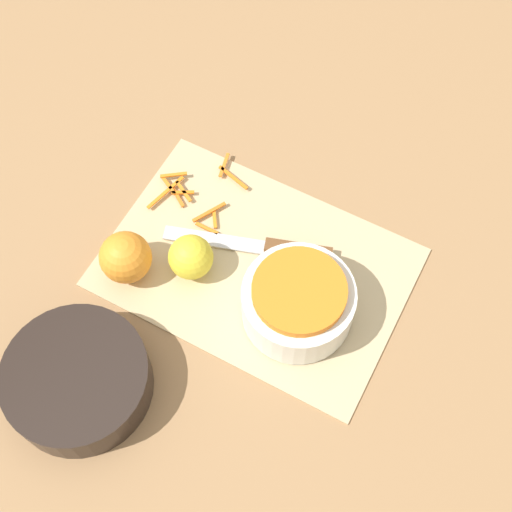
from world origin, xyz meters
name	(u,v)px	position (x,y,z in m)	size (l,w,h in m)	color
ground_plane	(256,268)	(0.00, 0.00, 0.00)	(4.00, 4.00, 0.00)	#9E754C
cutting_board	(256,267)	(0.00, 0.00, 0.00)	(0.42, 0.29, 0.01)	#CCB284
bowl_speckled	(298,301)	(-0.08, 0.04, 0.04)	(0.15, 0.15, 0.08)	silver
bowl_dark	(78,380)	(0.12, 0.26, 0.03)	(0.19, 0.19, 0.06)	black
knife	(278,248)	(-0.02, -0.04, 0.01)	(0.24, 0.10, 0.02)	brown
orange_left	(126,257)	(0.16, 0.09, 0.04)	(0.07, 0.07, 0.07)	orange
lemon	(191,257)	(0.08, 0.05, 0.04)	(0.06, 0.06, 0.06)	yellow
peel_pile	(195,193)	(0.14, -0.06, 0.01)	(0.13, 0.14, 0.01)	orange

